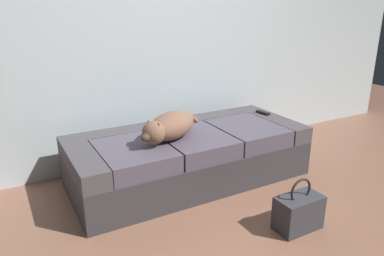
{
  "coord_description": "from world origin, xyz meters",
  "views": [
    {
      "loc": [
        -1.39,
        -1.42,
        1.47
      ],
      "look_at": [
        0.0,
        1.07,
        0.49
      ],
      "focal_mm": 34.14,
      "sensor_mm": 36.0,
      "label": 1
    }
  ],
  "objects_px": {
    "dog_tan": "(169,127)",
    "handbag": "(298,212)",
    "tv_remote": "(263,113)",
    "couch": "(189,156)"
  },
  "relations": [
    {
      "from": "couch",
      "to": "handbag",
      "type": "relative_size",
      "value": 5.29
    },
    {
      "from": "couch",
      "to": "tv_remote",
      "type": "height_order",
      "value": "tv_remote"
    },
    {
      "from": "couch",
      "to": "tv_remote",
      "type": "relative_size",
      "value": 13.33
    },
    {
      "from": "tv_remote",
      "to": "handbag",
      "type": "bearing_deg",
      "value": -126.1
    },
    {
      "from": "tv_remote",
      "to": "handbag",
      "type": "distance_m",
      "value": 1.32
    },
    {
      "from": "dog_tan",
      "to": "tv_remote",
      "type": "height_order",
      "value": "dog_tan"
    },
    {
      "from": "dog_tan",
      "to": "tv_remote",
      "type": "xyz_separation_m",
      "value": [
        1.11,
        0.2,
        -0.1
      ]
    },
    {
      "from": "dog_tan",
      "to": "handbag",
      "type": "height_order",
      "value": "dog_tan"
    },
    {
      "from": "tv_remote",
      "to": "handbag",
      "type": "relative_size",
      "value": 0.4
    },
    {
      "from": "couch",
      "to": "dog_tan",
      "type": "distance_m",
      "value": 0.41
    }
  ]
}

